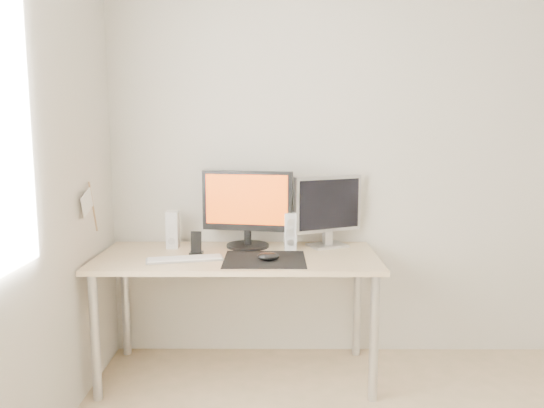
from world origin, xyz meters
name	(u,v)px	position (x,y,z in m)	size (l,w,h in m)	color
wall_back	(389,160)	(0.00, 1.75, 1.25)	(3.50, 3.50, 0.00)	beige
mousepad	(265,259)	(-0.77, 1.27, 0.73)	(0.45, 0.40, 0.00)	black
mouse	(268,257)	(-0.75, 1.24, 0.76)	(0.12, 0.07, 0.04)	black
desk	(238,268)	(-0.93, 1.38, 0.65)	(1.60, 0.70, 0.73)	#D1B587
main_monitor	(247,206)	(-0.88, 1.58, 0.98)	(0.55, 0.30, 0.47)	black
second_monitor	(328,208)	(-0.39, 1.59, 0.97)	(0.42, 0.24, 0.43)	silver
speaker_left	(173,230)	(-1.33, 1.56, 0.84)	(0.07, 0.09, 0.22)	silver
speaker_right	(290,231)	(-0.62, 1.53, 0.84)	(0.07, 0.09, 0.22)	silver
keyboard	(185,259)	(-1.21, 1.25, 0.74)	(0.44, 0.21, 0.02)	#ADADAF
phone_dock	(196,248)	(-1.17, 1.38, 0.77)	(0.08, 0.07, 0.14)	black
pennant	(89,204)	(-1.72, 1.24, 1.05)	(0.01, 0.23, 0.29)	#A57F54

